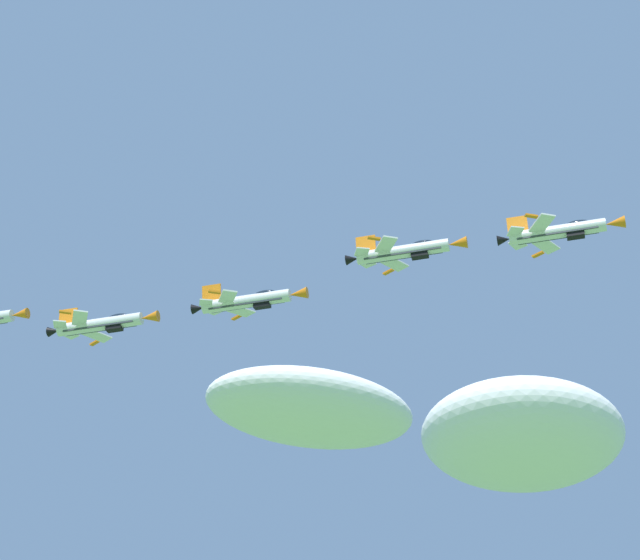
% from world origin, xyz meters
% --- Properties ---
extents(cloud_near_formation, '(66.64, 59.79, 28.21)m').
position_xyz_m(cloud_near_formation, '(166.25, 288.31, 176.41)').
color(cloud_near_formation, white).
extents(cloud_high_distant, '(52.12, 29.91, 14.66)m').
position_xyz_m(cloud_high_distant, '(74.77, 227.81, 138.66)').
color(cloud_high_distant, white).
extents(fighter_jet_left_wing, '(14.18, 11.48, 4.38)m').
position_xyz_m(fighter_jet_left_wing, '(64.02, 92.36, 90.65)').
color(fighter_jet_left_wing, white).
extents(fighter_jet_right_wing, '(14.18, 11.47, 4.39)m').
position_xyz_m(fighter_jet_right_wing, '(47.30, 102.75, 90.97)').
color(fighter_jet_right_wing, white).
extents(fighter_jet_left_outer, '(14.18, 11.42, 4.38)m').
position_xyz_m(fighter_jet_left_outer, '(29.95, 115.43, 87.69)').
color(fighter_jet_left_outer, white).
extents(fighter_jet_right_outer, '(14.18, 11.48, 4.38)m').
position_xyz_m(fighter_jet_right_outer, '(12.37, 125.65, 86.77)').
color(fighter_jet_right_outer, white).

